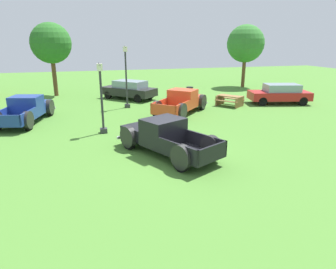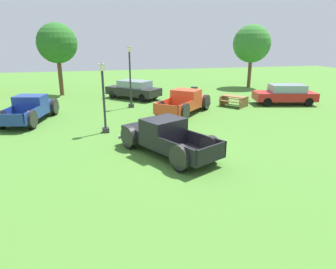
% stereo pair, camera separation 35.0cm
% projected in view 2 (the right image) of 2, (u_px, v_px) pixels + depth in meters
% --- Properties ---
extents(ground_plane, '(80.00, 80.00, 0.00)m').
position_uv_depth(ground_plane, '(172.00, 155.00, 13.06)').
color(ground_plane, '#477A2D').
extents(pickup_truck_foreground, '(3.83, 5.29, 1.54)m').
position_uv_depth(pickup_truck_foreground, '(163.00, 136.00, 13.15)').
color(pickup_truck_foreground, black).
rests_on(pickup_truck_foreground, ground_plane).
extents(pickup_truck_behind_left, '(4.86, 5.04, 1.59)m').
position_uv_depth(pickup_truck_behind_left, '(186.00, 102.00, 20.50)').
color(pickup_truck_behind_left, '#D14723').
rests_on(pickup_truck_behind_left, ground_plane).
extents(pickup_truck_behind_right, '(3.06, 5.35, 1.55)m').
position_uv_depth(pickup_truck_behind_right, '(32.00, 108.00, 18.57)').
color(pickup_truck_behind_right, navy).
rests_on(pickup_truck_behind_right, ground_plane).
extents(sedan_distant_a, '(4.85, 2.90, 1.52)m').
position_uv_depth(sedan_distant_a, '(285.00, 94.00, 23.21)').
color(sedan_distant_a, '#B21E1E').
rests_on(sedan_distant_a, ground_plane).
extents(sedan_distant_b, '(4.55, 4.64, 1.54)m').
position_uv_depth(sedan_distant_b, '(134.00, 89.00, 25.41)').
color(sedan_distant_b, black).
rests_on(sedan_distant_b, ground_plane).
extents(lamp_post_near, '(0.36, 0.36, 4.40)m').
position_uv_depth(lamp_post_near, '(130.00, 76.00, 21.69)').
color(lamp_post_near, '#2D2D33').
rests_on(lamp_post_near, ground_plane).
extents(lamp_post_far, '(0.36, 0.36, 3.68)m').
position_uv_depth(lamp_post_far, '(104.00, 97.00, 15.70)').
color(lamp_post_far, '#2D2D33').
rests_on(lamp_post_far, ground_plane).
extents(picnic_table, '(2.27, 2.33, 0.78)m').
position_uv_depth(picnic_table, '(234.00, 100.00, 22.58)').
color(picnic_table, olive).
rests_on(picnic_table, ground_plane).
extents(trash_can, '(0.59, 0.59, 0.95)m').
position_uv_depth(trash_can, '(194.00, 92.00, 25.84)').
color(trash_can, orange).
rests_on(trash_can, ground_plane).
extents(oak_tree_east, '(3.41, 3.41, 6.21)m').
position_uv_depth(oak_tree_east, '(57.00, 43.00, 26.02)').
color(oak_tree_east, brown).
rests_on(oak_tree_east, ground_plane).
extents(oak_tree_center, '(3.78, 3.78, 6.31)m').
position_uv_depth(oak_tree_center, '(252.00, 44.00, 30.77)').
color(oak_tree_center, brown).
rests_on(oak_tree_center, ground_plane).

